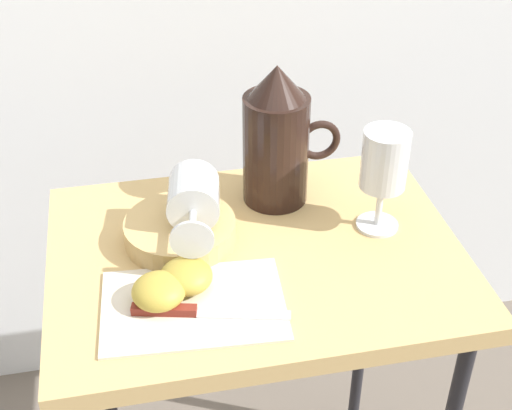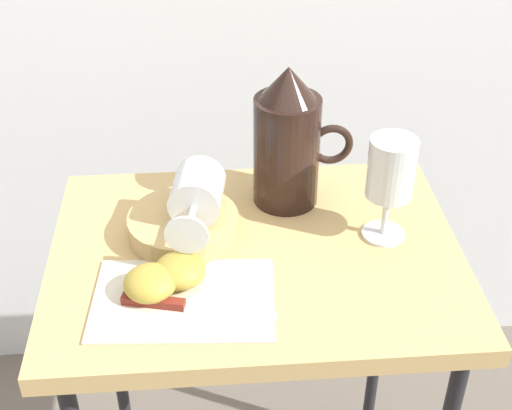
{
  "view_description": "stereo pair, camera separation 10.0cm",
  "coord_description": "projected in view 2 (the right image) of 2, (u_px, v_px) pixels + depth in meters",
  "views": [
    {
      "loc": [
        -0.16,
        -0.81,
        1.37
      ],
      "look_at": [
        0.0,
        0.0,
        0.79
      ],
      "focal_mm": 50.51,
      "sensor_mm": 36.0,
      "label": 1
    },
    {
      "loc": [
        -0.06,
        -0.82,
        1.37
      ],
      "look_at": [
        0.0,
        0.0,
        0.79
      ],
      "focal_mm": 50.51,
      "sensor_mm": 36.0,
      "label": 2
    }
  ],
  "objects": [
    {
      "name": "knife",
      "position": [
        176.0,
        305.0,
        0.94
      ],
      "size": [
        0.2,
        0.06,
        0.01
      ],
      "color": "silver",
      "rests_on": "linen_napkin"
    },
    {
      "name": "wine_glass_upright",
      "position": [
        391.0,
        174.0,
        1.02
      ],
      "size": [
        0.07,
        0.07,
        0.16
      ],
      "color": "silver",
      "rests_on": "table"
    },
    {
      "name": "table",
      "position": [
        256.0,
        288.0,
        1.09
      ],
      "size": [
        0.6,
        0.45,
        0.71
      ],
      "color": "tan",
      "rests_on": "ground_plane"
    },
    {
      "name": "basket_tray",
      "position": [
        183.0,
        226.0,
        1.07
      ],
      "size": [
        0.16,
        0.16,
        0.03
      ],
      "primitive_type": "cylinder",
      "color": "tan",
      "rests_on": "table"
    },
    {
      "name": "pitcher",
      "position": [
        287.0,
        149.0,
        1.1
      ],
      "size": [
        0.15,
        0.1,
        0.23
      ],
      "color": "black",
      "rests_on": "table"
    },
    {
      "name": "linen_napkin",
      "position": [
        184.0,
        300.0,
        0.96
      ],
      "size": [
        0.25,
        0.18,
        0.0
      ],
      "primitive_type": "cube",
      "rotation": [
        0.0,
        0.0,
        -0.07
      ],
      "color": "beige",
      "rests_on": "table"
    },
    {
      "name": "apple_half_left",
      "position": [
        150.0,
        283.0,
        0.95
      ],
      "size": [
        0.07,
        0.07,
        0.04
      ],
      "primitive_type": "ellipsoid",
      "color": "#B29938",
      "rests_on": "linen_napkin"
    },
    {
      "name": "apple_half_right",
      "position": [
        180.0,
        270.0,
        0.97
      ],
      "size": [
        0.07,
        0.07,
        0.04
      ],
      "primitive_type": "ellipsoid",
      "color": "#B29938",
      "rests_on": "linen_napkin"
    },
    {
      "name": "wine_glass_tipped_near",
      "position": [
        197.0,
        194.0,
        1.04
      ],
      "size": [
        0.09,
        0.16,
        0.07
      ],
      "color": "silver",
      "rests_on": "basket_tray"
    }
  ]
}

